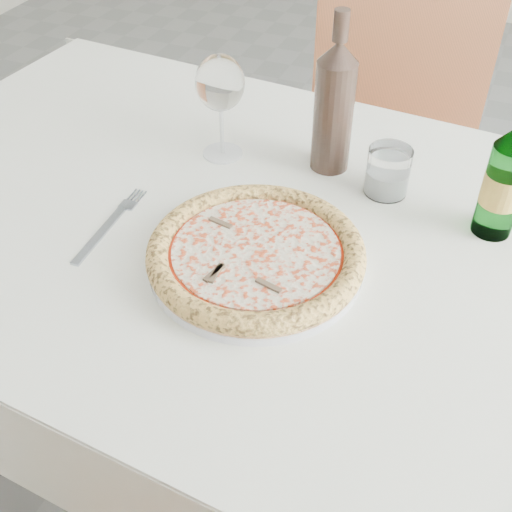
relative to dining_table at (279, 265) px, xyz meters
The scene contains 10 objects.
floor 0.70m from the dining_table, 107.49° to the left, with size 5.00×6.00×0.02m, color #595959.
dining_table is the anchor object (origin of this frame).
chair_far 0.78m from the dining_table, 86.36° to the left, with size 0.59×0.59×0.93m.
plate 0.13m from the dining_table, 90.00° to the right, with size 0.32×0.32×0.02m.
pizza 0.15m from the dining_table, 90.01° to the right, with size 0.32×0.32×0.03m.
fork 0.29m from the dining_table, 158.19° to the right, with size 0.03×0.22×0.00m.
wine_glass 0.33m from the dining_table, 136.97° to the left, with size 0.09×0.09×0.19m.
tumbler 0.24m from the dining_table, 50.98° to the left, with size 0.07×0.07×0.08m.
beer_bottle 0.38m from the dining_table, 21.32° to the left, with size 0.06×0.06×0.24m.
wine_bottle 0.29m from the dining_table, 84.99° to the left, with size 0.07×0.07×0.28m.
Camera 1 is at (0.32, -0.91, 1.40)m, focal length 45.00 mm.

